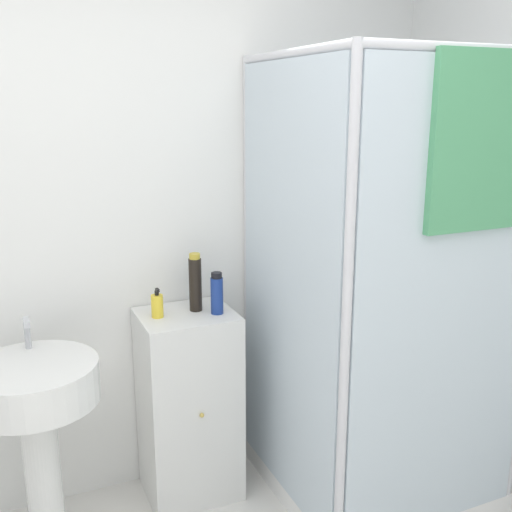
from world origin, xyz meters
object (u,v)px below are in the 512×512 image
at_px(shampoo_bottle_tall_black, 195,283).
at_px(soap_dispenser, 157,306).
at_px(shampoo_bottle_blue, 217,294).
at_px(sink, 36,409).

bearing_deg(shampoo_bottle_tall_black, soap_dispenser, -174.63).
relative_size(shampoo_bottle_tall_black, shampoo_bottle_blue, 1.40).
distance_m(sink, soap_dispenser, 0.62).
distance_m(sink, shampoo_bottle_blue, 0.84).
height_order(soap_dispenser, shampoo_bottle_blue, shampoo_bottle_blue).
relative_size(soap_dispenser, shampoo_bottle_blue, 0.71).
height_order(soap_dispenser, shampoo_bottle_tall_black, shampoo_bottle_tall_black).
bearing_deg(shampoo_bottle_blue, shampoo_bottle_tall_black, 133.59).
bearing_deg(shampoo_bottle_tall_black, sink, -166.02).
distance_m(soap_dispenser, shampoo_bottle_blue, 0.26).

